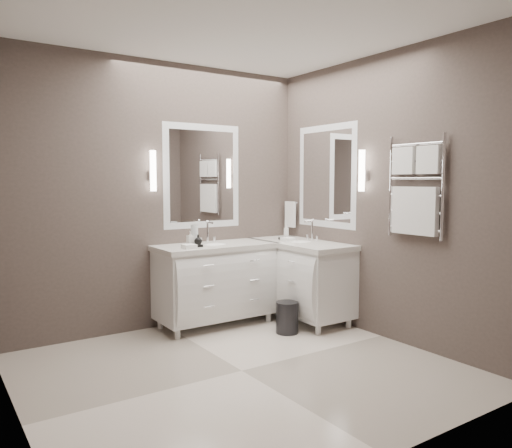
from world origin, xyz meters
TOP-DOWN VIEW (x-y plane):
  - floor at (0.00, 0.00)m, footprint 3.20×3.00m
  - ceiling at (0.00, 0.00)m, footprint 3.20×3.00m
  - wall_back at (0.00, 1.50)m, footprint 3.20×0.01m
  - wall_front at (0.00, -1.50)m, footprint 3.20×0.01m
  - wall_left at (-1.60, 0.00)m, footprint 0.01×3.00m
  - wall_right at (1.60, 0.00)m, footprint 0.01×3.00m
  - vanity_back at (0.45, 1.23)m, footprint 1.24×0.59m
  - vanity_right at (1.33, 0.90)m, footprint 0.59×1.24m
  - mirror_back at (0.45, 1.49)m, footprint 0.90×0.02m
  - mirror_right at (1.59, 0.80)m, footprint 0.02×0.90m
  - sconce_back at (-0.13, 1.43)m, footprint 0.06×0.06m
  - sconce_right at (1.53, 0.22)m, footprint 0.06×0.06m
  - towel_bar_corner at (1.54, 1.36)m, footprint 0.03×0.22m
  - towel_ladder at (1.55, -0.40)m, footprint 0.06×0.58m
  - waste_bin at (0.90, 0.58)m, footprint 0.28×0.28m
  - amenity_tray_back at (0.18, 1.16)m, footprint 0.17×0.14m
  - amenity_tray_right at (1.29, 1.11)m, footprint 0.13×0.17m
  - water_bottle at (0.22, 1.24)m, footprint 0.09×0.09m
  - soap_bottle_a at (0.15, 1.18)m, footprint 0.06×0.07m
  - soap_bottle_b at (0.21, 1.13)m, footprint 0.09×0.09m
  - soap_bottle_c at (1.29, 1.11)m, footprint 0.06×0.06m

SIDE VIEW (x-z plane):
  - floor at x=0.00m, z-range -0.01..0.00m
  - waste_bin at x=0.90m, z-range 0.00..0.31m
  - vanity_back at x=0.45m, z-range 0.00..0.97m
  - vanity_right at x=1.33m, z-range 0.00..0.97m
  - amenity_tray_back at x=0.18m, z-range 0.85..0.87m
  - amenity_tray_right at x=1.29m, z-range 0.85..0.87m
  - soap_bottle_b at x=0.21m, z-range 0.87..0.97m
  - soap_bottle_a at x=0.15m, z-range 0.87..1.00m
  - soap_bottle_c at x=1.29m, z-range 0.87..1.03m
  - water_bottle at x=0.22m, z-range 0.85..1.06m
  - towel_bar_corner at x=1.54m, z-range 0.97..1.27m
  - wall_back at x=0.00m, z-range 0.00..2.70m
  - wall_front at x=0.00m, z-range 0.00..2.70m
  - wall_left at x=-1.60m, z-range 0.00..2.70m
  - wall_right at x=1.60m, z-range 0.00..2.70m
  - towel_ladder at x=1.55m, z-range 0.94..1.84m
  - mirror_back at x=0.45m, z-range 1.00..2.10m
  - mirror_right at x=1.59m, z-range 1.00..2.10m
  - sconce_back at x=-0.13m, z-range 1.39..1.79m
  - sconce_right at x=1.53m, z-range 1.39..1.79m
  - ceiling at x=0.00m, z-range 2.70..2.71m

